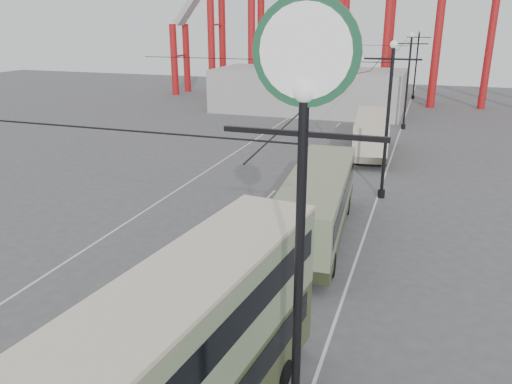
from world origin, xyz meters
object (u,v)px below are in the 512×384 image
at_px(double_decker_bus, 200,347).
at_px(single_decker_cream, 371,133).
at_px(pedestrian, 278,273).
at_px(single_decker_green, 317,202).
at_px(lamp_post_near, 303,156).

height_order(double_decker_bus, single_decker_cream, double_decker_bus).
xyz_separation_m(double_decker_bus, pedestrian, (-0.32, 7.76, -1.99)).
distance_m(single_decker_green, pedestrian, 6.00).
distance_m(lamp_post_near, single_decker_cream, 32.10).
relative_size(single_decker_green, single_decker_cream, 1.16).
bearing_deg(single_decker_green, double_decker_bus, -94.00).
xyz_separation_m(single_decker_green, single_decker_cream, (0.56, 17.62, -0.11)).
relative_size(double_decker_bus, pedestrian, 5.61).
bearing_deg(lamp_post_near, single_decker_green, 100.25).
height_order(single_decker_cream, pedestrian, single_decker_cream).
distance_m(double_decker_bus, single_decker_green, 13.71).
relative_size(lamp_post_near, pedestrian, 6.24).
bearing_deg(single_decker_cream, pedestrian, -97.59).
xyz_separation_m(single_decker_cream, pedestrian, (-0.81, -23.53, -0.91)).
relative_size(single_decker_green, pedestrian, 6.91).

